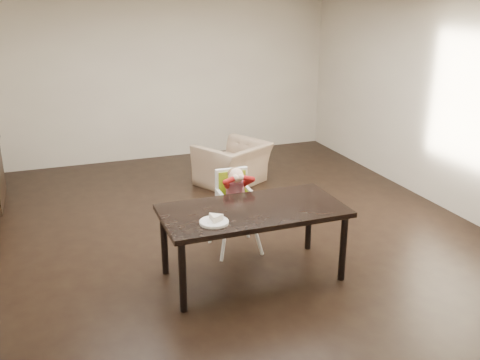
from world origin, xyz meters
The scene contains 6 objects.
ground centered at (0.00, 0.00, 0.00)m, with size 7.00×7.00×0.00m, color black.
room_walls centered at (0.00, 0.00, 1.86)m, with size 6.02×7.02×2.71m.
dining_table centered at (-0.10, -1.00, 0.67)m, with size 1.80×0.90×0.75m.
high_chair centered at (-0.05, -0.32, 0.68)m, with size 0.42×0.42×0.96m.
plate centered at (-0.56, -1.20, 0.78)m, with size 0.29×0.29×0.08m.
armchair centered at (0.65, 1.72, 0.42)m, with size 0.97×0.63×0.84m, color #9F8265.
Camera 1 is at (-1.90, -5.49, 2.75)m, focal length 40.00 mm.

